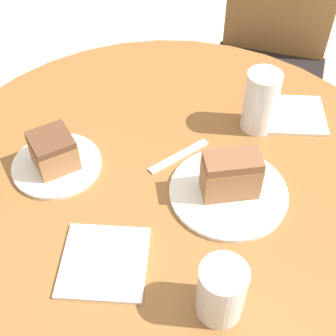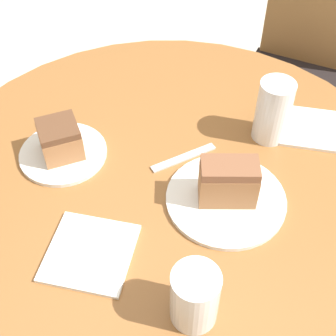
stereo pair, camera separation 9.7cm
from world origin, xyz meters
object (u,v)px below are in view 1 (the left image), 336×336
Objects in this scene: plate_far at (57,165)px; chair at (267,67)px; glass_lemonade at (221,293)px; glass_water at (260,103)px; cake_slice_near at (231,175)px; cake_slice_far at (53,151)px; plate_near at (228,192)px.

chair is at bearing 70.92° from plate_far.
glass_water is at bearing 94.50° from glass_lemonade.
glass_lemonade is at bearing -79.22° from cake_slice_near.
cake_slice_far is 1.02× the size of glass_lemonade.
chair is 7.33× the size of cake_slice_far.
chair is at bearing 95.19° from glass_water.
glass_water reaches higher than plate_far.
chair is 0.94m from plate_near.
glass_water is (-0.04, 0.48, 0.01)m from glass_lemonade.
glass_water is at bearing -87.39° from chair.
cake_slice_near is (0.00, 0.00, 0.05)m from plate_near.
cake_slice_near is 1.07× the size of cake_slice_far.
chair is 6.85× the size of cake_slice_near.
glass_water is (0.39, 0.28, 0.02)m from cake_slice_far.
glass_lemonade is at bearing -85.50° from glass_water.
cake_slice_far is at bearing -172.41° from plate_near.
chair is 1.04m from plate_far.
cake_slice_far is 0.81× the size of glass_water.
plate_far is 1.50× the size of cake_slice_near.
cake_slice_far is (0.00, -0.00, 0.04)m from plate_far.
plate_far is at bearing -144.33° from glass_water.
plate_far is 0.38m from cake_slice_near.
cake_slice_near reaches higher than plate_near.
glass_lemonade is 0.48m from glass_water.
plate_near is at bearing 7.59° from plate_far.
plate_near is 0.26m from glass_lemonade.
cake_slice_near is at bearing 7.59° from plate_far.
cake_slice_near reaches higher than plate_far.
cake_slice_far is at bearing -90.00° from plate_far.
cake_slice_far is at bearing -144.33° from glass_water.
chair is 4.56× the size of plate_far.
glass_lemonade is (0.10, -1.14, 0.35)m from chair.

